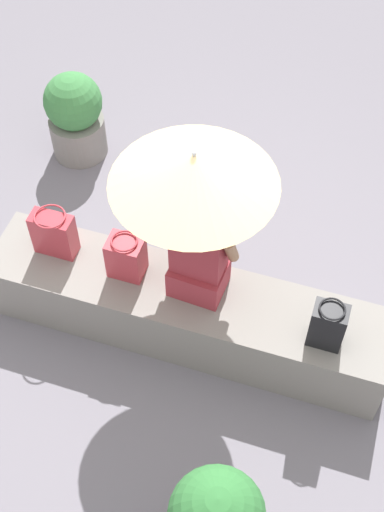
{
  "coord_description": "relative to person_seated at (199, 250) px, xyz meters",
  "views": [
    {
      "loc": [
        -0.82,
        2.4,
        4.18
      ],
      "look_at": [
        -0.03,
        -0.03,
        0.84
      ],
      "focal_mm": 48.77,
      "sensor_mm": 36.0,
      "label": 1
    }
  ],
  "objects": [
    {
      "name": "tote_bag_canvas",
      "position": [
        0.48,
        0.02,
        -0.23
      ],
      "size": [
        0.23,
        0.18,
        0.32
      ],
      "color": "#B2333D",
      "rests_on": "stone_bench"
    },
    {
      "name": "person_seated",
      "position": [
        0.0,
        0.0,
        0.0
      ],
      "size": [
        0.48,
        0.3,
        0.9
      ],
      "color": "#992D38",
      "rests_on": "stone_bench"
    },
    {
      "name": "parasol",
      "position": [
        0.04,
        -0.04,
        0.64
      ],
      "size": [
        0.95,
        0.95,
        1.16
      ],
      "color": "#B7B7BC",
      "rests_on": "stone_bench"
    },
    {
      "name": "stone_bench",
      "position": [
        0.07,
        0.06,
        -0.63
      ],
      "size": [
        2.69,
        0.55,
        0.49
      ],
      "primitive_type": "cube",
      "color": "gray",
      "rests_on": "ground"
    },
    {
      "name": "ground_plane",
      "position": [
        0.07,
        0.06,
        -0.88
      ],
      "size": [
        14.0,
        14.0,
        0.0
      ],
      "primitive_type": "plane",
      "color": "slate"
    },
    {
      "name": "planter_near",
      "position": [
        1.49,
        -1.37,
        -0.49
      ],
      "size": [
        0.47,
        0.47,
        0.77
      ],
      "color": "gray",
      "rests_on": "ground"
    },
    {
      "name": "handbag_black",
      "position": [
        0.99,
        -0.0,
        -0.22
      ],
      "size": [
        0.28,
        0.21,
        0.35
      ],
      "color": "#B2333D",
      "rests_on": "stone_bench"
    },
    {
      "name": "shoulder_bag_spare",
      "position": [
        -0.85,
        0.14,
        -0.22
      ],
      "size": [
        0.21,
        0.16,
        0.35
      ],
      "color": "black",
      "rests_on": "stone_bench"
    }
  ]
}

